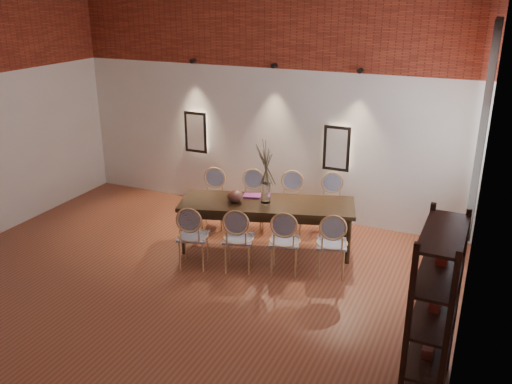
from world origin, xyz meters
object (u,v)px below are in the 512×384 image
at_px(chair_far_d, 331,206).
at_px(book, 252,196).
at_px(shelving_rack, 433,314).
at_px(chair_far_a, 213,200).
at_px(chair_far_c, 291,204).
at_px(dining_table, 267,226).
at_px(chair_near_d, 332,243).
at_px(chair_near_c, 285,241).
at_px(chair_near_b, 238,238).
at_px(vase, 266,193).
at_px(chair_near_a, 193,236).
at_px(chair_far_b, 252,202).
at_px(bowl, 235,196).

distance_m(chair_far_d, book, 1.34).
relative_size(book, shelving_rack, 0.14).
xyz_separation_m(chair_far_a, chair_far_c, (1.23, 0.37, 0.00)).
height_order(dining_table, book, book).
bearing_deg(chair_near_d, chair_near_c, 180.00).
relative_size(chair_near_b, chair_near_d, 1.00).
xyz_separation_m(chair_near_b, shelving_rack, (2.73, -1.55, 0.43)).
height_order(chair_far_c, book, chair_far_c).
xyz_separation_m(chair_near_c, vase, (-0.52, 0.57, 0.43)).
distance_m(dining_table, chair_near_d, 1.19).
height_order(dining_table, chair_far_d, chair_far_d).
xyz_separation_m(chair_near_a, chair_far_b, (0.22, 1.51, 0.00)).
height_order(chair_far_c, vase, vase).
height_order(chair_near_c, book, chair_near_c).
bearing_deg(bowl, chair_near_d, -7.51).
relative_size(dining_table, chair_near_b, 2.72).
distance_m(chair_far_a, book, 0.92).
height_order(chair_near_c, chair_far_d, same).
bearing_deg(bowl, chair_far_a, 140.41).
height_order(chair_near_d, chair_far_c, same).
bearing_deg(chair_near_b, chair_far_c, 65.16).
distance_m(chair_near_d, book, 1.53).
bearing_deg(chair_far_d, chair_far_b, -0.00).
xyz_separation_m(chair_far_a, chair_far_b, (0.61, 0.18, 0.00)).
height_order(chair_far_c, bowl, chair_far_c).
distance_m(dining_table, chair_far_c, 0.77).
xyz_separation_m(chair_near_b, chair_far_a, (-1.01, 1.14, 0.00)).
relative_size(chair_far_b, chair_far_c, 1.00).
distance_m(chair_near_a, chair_far_b, 1.52).
bearing_deg(shelving_rack, chair_near_d, 129.08).
relative_size(chair_near_a, book, 3.62).
height_order(chair_far_d, vase, vase).
distance_m(chair_near_b, chair_far_a, 1.52).
bearing_deg(vase, chair_near_b, -96.86).
bearing_deg(shelving_rack, chair_near_c, 141.65).
bearing_deg(chair_far_a, chair_far_b, 180.00).
bearing_deg(vase, book, 155.43).
distance_m(chair_far_d, vase, 1.27).
relative_size(vase, book, 1.15).
bearing_deg(chair_far_c, dining_table, 65.16).
bearing_deg(chair_near_d, chair_far_b, 132.79).
relative_size(chair_far_a, book, 3.62).
relative_size(dining_table, chair_far_a, 2.72).
xyz_separation_m(vase, shelving_rack, (2.64, -2.30, 0.00)).
bearing_deg(chair_far_c, bowl, 43.34).
relative_size(chair_near_d, chair_far_b, 1.00).
bearing_deg(vase, shelving_rack, -40.96).
xyz_separation_m(chair_near_a, book, (0.43, 1.06, 0.30)).
distance_m(chair_near_d, chair_far_d, 1.38).
xyz_separation_m(book, shelving_rack, (2.92, -2.42, 0.14)).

